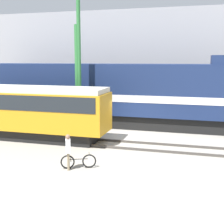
{
  "coord_description": "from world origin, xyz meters",
  "views": [
    {
      "loc": [
        4.38,
        -19.11,
        5.01
      ],
      "look_at": [
        -0.77,
        -0.95,
        1.8
      ],
      "focal_mm": 50.0,
      "sensor_mm": 36.0,
      "label": 1
    }
  ],
  "objects_px": {
    "bicycle": "(78,161)",
    "person": "(68,148)",
    "freight_locomotive": "(108,93)",
    "utility_pole_center": "(79,67)",
    "utility_pole_left": "(77,79)",
    "streetcar": "(19,109)"
  },
  "relations": [
    {
      "from": "bicycle",
      "to": "person",
      "type": "distance_m",
      "value": 0.83
    },
    {
      "from": "freight_locomotive",
      "to": "person",
      "type": "xyz_separation_m",
      "value": [
        1.1,
        -9.97,
        -1.44
      ]
    },
    {
      "from": "utility_pole_center",
      "to": "bicycle",
      "type": "bearing_deg",
      "value": -69.06
    },
    {
      "from": "bicycle",
      "to": "utility_pole_center",
      "type": "xyz_separation_m",
      "value": [
        -2.67,
        6.96,
        4.15
      ]
    },
    {
      "from": "streetcar",
      "to": "bicycle",
      "type": "relative_size",
      "value": 7.5
    },
    {
      "from": "freight_locomotive",
      "to": "utility_pole_left",
      "type": "distance_m",
      "value": 3.24
    },
    {
      "from": "bicycle",
      "to": "utility_pole_center",
      "type": "bearing_deg",
      "value": 110.94
    },
    {
      "from": "freight_locomotive",
      "to": "bicycle",
      "type": "xyz_separation_m",
      "value": [
        1.47,
        -9.66,
        -2.12
      ]
    },
    {
      "from": "streetcar",
      "to": "person",
      "type": "bearing_deg",
      "value": -40.48
    },
    {
      "from": "utility_pole_left",
      "to": "bicycle",
      "type": "bearing_deg",
      "value": -68.01
    },
    {
      "from": "streetcar",
      "to": "utility_pole_center",
      "type": "xyz_separation_m",
      "value": [
        3.06,
        2.7,
        2.58
      ]
    },
    {
      "from": "bicycle",
      "to": "utility_pole_left",
      "type": "bearing_deg",
      "value": 111.99
    },
    {
      "from": "freight_locomotive",
      "to": "utility_pole_center",
      "type": "relative_size",
      "value": 2.35
    },
    {
      "from": "streetcar",
      "to": "utility_pole_center",
      "type": "bearing_deg",
      "value": 41.37
    },
    {
      "from": "freight_locomotive",
      "to": "utility_pole_center",
      "type": "bearing_deg",
      "value": -113.9
    },
    {
      "from": "freight_locomotive",
      "to": "person",
      "type": "relative_size",
      "value": 12.65
    },
    {
      "from": "freight_locomotive",
      "to": "utility_pole_center",
      "type": "distance_m",
      "value": 3.58
    },
    {
      "from": "utility_pole_center",
      "to": "person",
      "type": "bearing_deg",
      "value": -72.47
    },
    {
      "from": "bicycle",
      "to": "utility_pole_left",
      "type": "distance_m",
      "value": 8.21
    },
    {
      "from": "utility_pole_left",
      "to": "utility_pole_center",
      "type": "relative_size",
      "value": 0.81
    },
    {
      "from": "streetcar",
      "to": "utility_pole_center",
      "type": "height_order",
      "value": "utility_pole_center"
    },
    {
      "from": "utility_pole_left",
      "to": "freight_locomotive",
      "type": "bearing_deg",
      "value": 63.54
    }
  ]
}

